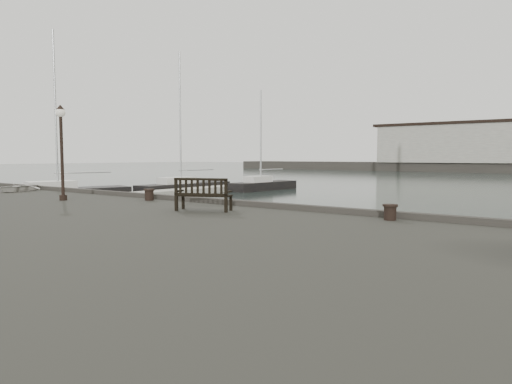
# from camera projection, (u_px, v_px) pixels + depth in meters

# --- Properties ---
(ground) EXTENTS (400.00, 400.00, 0.00)m
(ground) POSITION_uv_depth(u_px,v_px,m) (280.00, 254.00, 15.45)
(ground) COLOR black
(ground) RESTS_ON ground
(pontoon) EXTENTS (2.00, 24.00, 0.50)m
(pontoon) POSITION_uv_depth(u_px,v_px,m) (135.00, 196.00, 35.27)
(pontoon) COLOR #BBB9AD
(pontoon) RESTS_ON ground
(breakwater) EXTENTS (140.00, 9.50, 12.20)m
(breakwater) POSITION_uv_depth(u_px,v_px,m) (512.00, 152.00, 91.77)
(breakwater) COLOR #383530
(breakwater) RESTS_ON ground
(bench) EXTENTS (1.87, 1.21, 1.02)m
(bench) POSITION_uv_depth(u_px,v_px,m) (203.00, 201.00, 14.49)
(bench) COLOR black
(bench) RESTS_ON quay
(bollard_left) EXTENTS (0.47, 0.47, 0.46)m
(bollard_left) POSITION_uv_depth(u_px,v_px,m) (149.00, 195.00, 17.94)
(bollard_left) COLOR black
(bollard_left) RESTS_ON quay
(bollard_right) EXTENTS (0.46, 0.46, 0.43)m
(bollard_right) POSITION_uv_depth(u_px,v_px,m) (390.00, 212.00, 12.37)
(bollard_right) COLOR black
(bollard_right) RESTS_ON quay
(lamp_post) EXTENTS (0.38, 0.38, 3.75)m
(lamp_post) POSITION_uv_depth(u_px,v_px,m) (61.00, 139.00, 17.84)
(lamp_post) COLOR black
(lamp_post) RESTS_ON quay
(dinghy) EXTENTS (2.15, 2.53, 0.44)m
(dinghy) POSITION_uv_depth(u_px,v_px,m) (17.00, 187.00, 22.57)
(dinghy) COLOR silver
(dinghy) RESTS_ON quay
(yacht_a) EXTENTS (5.10, 10.27, 13.53)m
(yacht_a) POSITION_uv_depth(u_px,v_px,m) (65.00, 195.00, 35.80)
(yacht_a) COLOR black
(yacht_a) RESTS_ON ground
(yacht_b) EXTENTS (2.60, 10.22, 13.39)m
(yacht_b) POSITION_uv_depth(u_px,v_px,m) (185.00, 189.00, 42.73)
(yacht_b) COLOR black
(yacht_b) RESTS_ON ground
(yacht_d) EXTENTS (2.89, 8.20, 10.32)m
(yacht_d) POSITION_uv_depth(u_px,v_px,m) (263.00, 187.00, 45.09)
(yacht_d) COLOR black
(yacht_d) RESTS_ON ground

